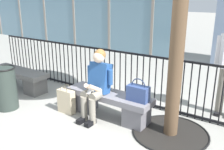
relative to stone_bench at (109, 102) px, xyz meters
The scene contains 8 objects.
ground_plane 0.27m from the stone_bench, ahead, with size 60.00×60.00×0.00m, color #9E9B93.
stone_bench is the anchor object (origin of this frame).
seated_person_with_phone 0.43m from the stone_bench, 140.87° to the right, with size 0.52×0.66×1.21m.
handbag_on_bench 0.66m from the stone_bench, ahead, with size 0.35×0.18×0.38m.
shopping_bag 0.80m from the stone_bench, 156.82° to the right, with size 0.34×0.13×0.54m.
plaza_railing 0.81m from the stone_bench, 90.00° to the left, with size 7.82×0.04×1.03m.
stone_bench_far 2.52m from the stone_bench, behind, with size 1.60×0.44×0.45m.
trash_can 1.97m from the stone_bench, 155.49° to the right, with size 0.43×0.43×0.82m.
Camera 1 is at (2.33, -3.31, 2.07)m, focal length 40.12 mm.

